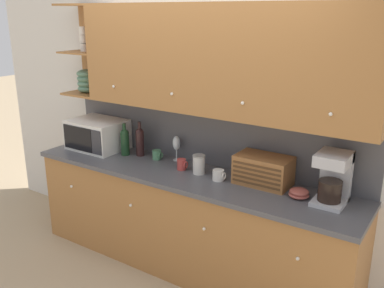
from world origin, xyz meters
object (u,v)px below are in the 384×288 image
at_px(coffee_maker, 333,177).
at_px(bowl_stack_on_counter, 299,193).
at_px(microwave, 98,134).
at_px(wine_bottle, 140,140).
at_px(second_wine_bottle, 125,141).
at_px(mug, 182,164).
at_px(mug_blue_second, 219,175).
at_px(wine_glass, 176,144).
at_px(storage_canister, 199,164).
at_px(bread_box, 263,170).
at_px(mug_patterned_third, 157,155).

bearing_deg(coffee_maker, bowl_stack_on_counter, -166.24).
height_order(microwave, wine_bottle, wine_bottle).
distance_m(microwave, second_wine_bottle, 0.36).
relative_size(microwave, wine_bottle, 1.62).
bearing_deg(mug, mug_blue_second, -4.90).
xyz_separation_m(wine_glass, storage_canister, (0.35, -0.17, -0.07)).
relative_size(bread_box, coffee_maker, 1.14).
relative_size(mug, mug_blue_second, 0.91).
xyz_separation_m(mug, mug_blue_second, (0.39, -0.03, -0.00)).
bearing_deg(storage_canister, mug, -178.34).
height_order(microwave, coffee_maker, coffee_maker).
xyz_separation_m(mug, storage_canister, (0.17, 0.00, 0.03)).
bearing_deg(mug_blue_second, wine_bottle, 172.24).
xyz_separation_m(mug, coffee_maker, (1.27, 0.06, 0.15)).
relative_size(mug_patterned_third, coffee_maker, 0.24).
height_order(bowl_stack_on_counter, coffee_maker, coffee_maker).
xyz_separation_m(microwave, mug, (1.04, -0.03, -0.10)).
height_order(wine_bottle, storage_canister, wine_bottle).
bearing_deg(storage_canister, mug_blue_second, -10.07).
relative_size(mug, storage_canister, 0.59).
relative_size(microwave, bowl_stack_on_counter, 3.53).
relative_size(microwave, storage_canister, 3.28).
bearing_deg(microwave, mug, -1.56).
bearing_deg(mug_blue_second, second_wine_bottle, 176.60).
xyz_separation_m(wine_bottle, mug_blue_second, (0.93, -0.13, -0.10)).
height_order(microwave, mug_patterned_third, microwave).
bearing_deg(coffee_maker, bread_box, 176.15).
xyz_separation_m(mug_blue_second, bowl_stack_on_counter, (0.66, 0.04, -0.01)).
xyz_separation_m(wine_bottle, mug_patterned_third, (0.20, 0.00, -0.10)).
bearing_deg(wine_bottle, bowl_stack_on_counter, -3.21).
distance_m(mug_patterned_third, bread_box, 1.07).
relative_size(wine_glass, mug, 2.41).
distance_m(wine_bottle, mug, 0.56).
bearing_deg(bowl_stack_on_counter, mug_patterned_third, 176.27).
bearing_deg(storage_canister, second_wine_bottle, 178.31).
relative_size(second_wine_bottle, wine_glass, 1.34).
bearing_deg(storage_canister, coffee_maker, 2.77).
bearing_deg(second_wine_bottle, storage_canister, -1.69).
xyz_separation_m(wine_glass, coffee_maker, (1.45, -0.12, 0.04)).
bearing_deg(mug_patterned_third, coffee_maker, -1.34).
xyz_separation_m(microwave, storage_canister, (1.21, -0.02, -0.06)).
bearing_deg(bowl_stack_on_counter, storage_canister, 179.97).
height_order(bread_box, bowl_stack_on_counter, bread_box).
relative_size(wine_bottle, mug_blue_second, 3.13).
height_order(wine_glass, bread_box, bread_box).
distance_m(microwave, mug_patterned_third, 0.70).
distance_m(microwave, wine_bottle, 0.49).
relative_size(wine_bottle, mug_patterned_third, 3.59).
bearing_deg(bowl_stack_on_counter, mug_blue_second, -176.74).
relative_size(bowl_stack_on_counter, coffee_maker, 0.40).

